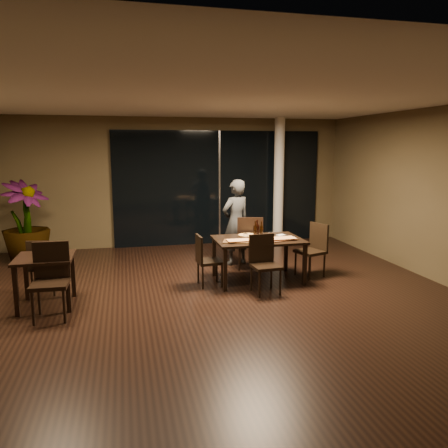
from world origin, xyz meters
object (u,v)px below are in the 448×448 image
Objects in this scene: chair_main_right at (314,247)px; diner at (236,222)px; bottle_c at (257,229)px; chair_main_far at (250,240)px; main_table at (258,243)px; side_table at (45,265)px; bottle_b at (261,230)px; potted_plant at (26,222)px; chair_side_far at (44,264)px; bottle_a at (255,230)px; chair_main_near at (264,260)px; chair_main_left at (205,258)px; chair_side_near at (51,276)px.

chair_main_right is 1.64m from diner.
bottle_c is (0.11, -1.08, 0.06)m from diner.
chair_main_far is 3.27× the size of bottle_c.
side_table is at bearing -171.63° from main_table.
main_table is 1.88× the size of side_table.
potted_plant is at bearing 153.06° from bottle_b.
side_table is 0.90× the size of chair_side_far.
main_table is 1.69× the size of chair_side_far.
main_table is 4.91× the size of bottle_a.
chair_main_near is at bearing -93.73° from bottle_a.
bottle_b is at bearing 77.21° from diner.
main_table is at bearing -170.09° from chair_side_far.
side_table is 0.60m from chair_side_far.
chair_main_near is 3.05× the size of bottle_a.
chair_main_near is at bearing 68.54° from diner.
bottle_b is (-1.01, -0.02, 0.36)m from chair_main_right.
main_table is at bearing -105.80° from chair_main_right.
chair_main_left is at bearing -171.94° from bottle_b.
chair_main_near is at bearing -34.46° from potted_plant.
chair_side_far is at bearing -179.96° from bottle_c.
bottle_a is 0.13m from bottle_b.
chair_main_far is 0.77m from bottle_a.
potted_plant reaches higher than chair_side_near.
potted_plant is (-5.27, 2.15, 0.30)m from chair_main_right.
chair_side_far is at bearing 179.17° from bottle_a.
bottle_c is at bearing 88.13° from main_table.
chair_main_right is 4.46m from chair_side_near.
chair_main_left is 1.55m from diner.
bottle_a is (0.90, 0.12, 0.41)m from chair_main_left.
bottle_a is at bearing 81.67° from chair_main_near.
chair_side_far reaches higher than side_table.
diner is at bearing -37.80° from chair_main_left.
chair_main_left is at bearing -35.54° from potted_plant.
side_table is 0.84× the size of chair_main_right.
chair_main_left is at bearing -174.33° from main_table.
chair_main_near is 2.95× the size of bottle_c.
potted_plant reaches higher than chair_main_far.
chair_main_right is (1.17, 0.66, 0.01)m from chair_main_near.
chair_main_near is at bearing -179.94° from chair_side_far.
chair_main_near is 1.00m from chair_main_left.
potted_plant is at bearing 50.91° from chair_main_left.
main_table is 0.62m from chair_main_near.
chair_main_near is 0.97× the size of chair_main_right.
bottle_c reaches higher than chair_side_near.
potted_plant reaches higher than bottle_c.
bottle_a is at bearing 155.68° from main_table.
chair_side_near is 3.28× the size of bottle_c.
potted_plant is at bearing -3.34° from chair_main_far.
bottle_c reaches higher than chair_main_near.
bottle_a is at bearing -107.01° from chair_main_right.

